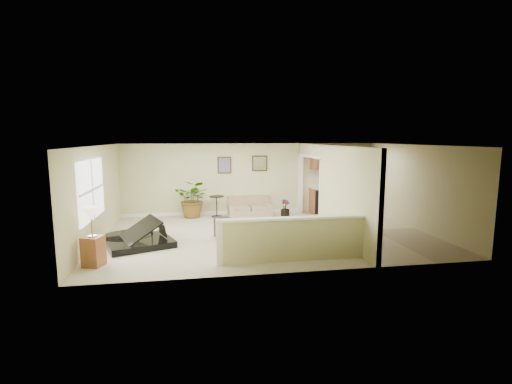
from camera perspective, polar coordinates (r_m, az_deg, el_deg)
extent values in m
plane|color=#B6AC8D|center=(10.52, 1.76, -6.54)|extent=(9.00, 9.00, 0.00)
cube|color=#C3BD85|center=(13.20, -0.74, 2.05)|extent=(9.00, 0.04, 2.50)
cube|color=#C3BD85|center=(7.39, 6.31, -3.07)|extent=(9.00, 0.04, 2.50)
cube|color=#C3BD85|center=(10.39, -23.36, -0.39)|extent=(0.04, 6.00, 2.50)
cube|color=#C3BD85|center=(11.98, 23.41, 0.70)|extent=(0.04, 6.00, 2.50)
cube|color=white|center=(10.17, 1.82, 7.20)|extent=(9.00, 6.00, 0.04)
cube|color=tan|center=(11.54, 17.37, -5.57)|extent=(2.70, 6.00, 0.01)
cube|color=#C3BD85|center=(9.66, 13.73, -0.55)|extent=(0.12, 3.60, 2.50)
cube|color=#C3BD85|center=(12.35, 8.46, 6.40)|extent=(0.12, 2.35, 0.40)
cube|color=#C3BD85|center=(8.27, 5.91, -7.34)|extent=(3.30, 0.12, 0.95)
cube|color=white|center=(8.15, 5.97, -4.03)|extent=(3.40, 0.22, 0.05)
cube|color=white|center=(8.00, -5.66, -7.70)|extent=(0.14, 0.14, 1.00)
cube|color=white|center=(9.88, -24.03, 0.32)|extent=(0.05, 2.15, 1.45)
cube|color=#372614|center=(13.02, -4.87, 4.14)|extent=(0.48, 0.03, 0.58)
cube|color=#7F5162|center=(13.00, -4.87, 4.13)|extent=(0.40, 0.01, 0.50)
cube|color=#372614|center=(13.18, 0.56, 4.44)|extent=(0.55, 0.03, 0.55)
cube|color=silver|center=(13.16, 0.58, 4.43)|extent=(0.46, 0.01, 0.46)
cube|color=brown|center=(13.91, 13.02, -1.17)|extent=(2.30, 0.60, 0.90)
cube|color=beige|center=(13.84, 13.08, 0.75)|extent=(2.36, 0.65, 0.04)
cube|color=black|center=(13.63, 9.91, -1.36)|extent=(0.60, 0.60, 0.84)
cube|color=brown|center=(13.86, 13.04, 5.04)|extent=(2.30, 0.35, 0.75)
cube|color=black|center=(9.72, -17.70, -3.22)|extent=(1.92, 1.80, 0.32)
cylinder|color=black|center=(10.32, -18.12, -2.58)|extent=(1.32, 1.32, 0.32)
cube|color=silver|center=(9.64, -12.27, -3.36)|extent=(0.60, 1.08, 0.02)
cube|color=black|center=(9.79, -18.30, -1.45)|extent=(1.58, 1.58, 0.72)
cube|color=black|center=(10.05, -4.73, -5.70)|extent=(0.60, 0.88, 0.54)
cube|color=tan|center=(13.00, -0.97, -2.69)|extent=(1.51, 0.88, 0.42)
cube|color=tan|center=(13.24, -1.18, -0.60)|extent=(1.50, 0.23, 0.44)
cube|color=tan|center=(12.87, -3.88, -1.52)|extent=(0.20, 0.85, 0.16)
cube|color=tan|center=(13.06, 1.88, -1.36)|extent=(0.20, 0.85, 0.16)
cylinder|color=black|center=(12.85, -6.04, -3.76)|extent=(0.36, 0.36, 0.03)
cylinder|color=black|center=(12.78, -6.06, -2.24)|extent=(0.04, 0.04, 0.70)
cylinder|color=black|center=(12.72, -6.09, -0.68)|extent=(0.50, 0.50, 0.03)
cylinder|color=black|center=(12.88, -9.54, -3.28)|extent=(0.37, 0.37, 0.26)
imported|color=#1C4314|center=(12.79, -9.59, -1.03)|extent=(1.43, 1.34, 1.28)
cylinder|color=black|center=(12.94, 4.50, -3.25)|extent=(0.30, 0.30, 0.21)
imported|color=#1C4314|center=(12.91, 4.51, -2.45)|extent=(0.40, 0.40, 0.58)
cube|color=brown|center=(8.67, -23.74, -8.34)|extent=(0.48, 0.48, 0.64)
cylinder|color=#B6853C|center=(8.59, -23.87, -6.21)|extent=(0.17, 0.17, 0.02)
cylinder|color=#B6853C|center=(8.54, -23.96, -4.82)|extent=(0.03, 0.03, 0.43)
cone|color=beige|center=(8.48, -24.06, -3.06)|extent=(0.34, 0.34, 0.28)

